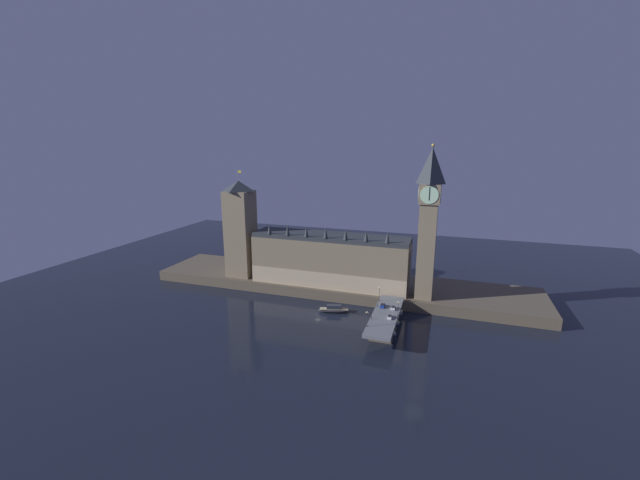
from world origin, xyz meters
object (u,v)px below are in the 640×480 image
Objects in this scene: car_southbound_lead at (390,317)px; car_southbound_trail at (393,308)px; street_lamp_near at (367,317)px; street_lamp_far at (379,292)px; street_lamp_mid at (398,307)px; pedestrian_near_rail at (371,317)px; clock_tower at (428,219)px; victoria_tower at (241,229)px; car_northbound_lead at (383,306)px; boat_upstream at (334,310)px; pedestrian_far_rail at (377,305)px.

car_southbound_trail is (-0.00, 10.19, 0.04)m from car_southbound_lead.
street_lamp_near is 29.44m from street_lamp_far.
street_lamp_near reaches higher than car_southbound_trail.
pedestrian_near_rail is at bearing -145.68° from street_lamp_mid.
clock_tower reaches higher than car_southbound_lead.
pedestrian_near_rail is 22.26m from street_lamp_far.
victoria_tower is at bearing 154.63° from pedestrian_near_rail.
car_southbound_lead is at bearing -90.00° from car_southbound_trail.
clock_tower is 46.82m from car_southbound_trail.
victoria_tower is 91.02m from street_lamp_far.
victoria_tower is 16.40× the size of car_southbound_trail.
victoria_tower is 15.21× the size of car_northbound_lead.
car_southbound_trail is 8.15m from street_lamp_mid.
boat_upstream is (-24.78, 3.00, -6.77)m from car_northbound_lead.
clock_tower is at bearing 25.70° from boat_upstream.
car_northbound_lead is at bearing 82.47° from street_lamp_near.
clock_tower is 48.61× the size of pedestrian_near_rail.
clock_tower is 18.74× the size of car_northbound_lead.
boat_upstream is (-21.84, 25.29, -10.28)m from street_lamp_near.
pedestrian_near_rail is (-2.54, -14.79, 0.10)m from car_northbound_lead.
car_northbound_lead is 22.75m from street_lamp_near.
pedestrian_near_rail is 0.23× the size of street_lamp_near.
street_lamp_far is at bearing 113.76° from car_southbound_lead.
car_southbound_trail is at bearing -116.49° from clock_tower.
pedestrian_near_rail is at bearing 86.95° from street_lamp_near.
street_lamp_near is (-20.02, -45.43, -34.76)m from clock_tower.
car_southbound_lead is at bearing -109.29° from clock_tower.
pedestrian_far_rail reaches higher than car_northbound_lead.
boat_upstream is (-41.86, -20.15, -45.03)m from clock_tower.
victoria_tower reaches higher than car_northbound_lead.
pedestrian_near_rail is at bearing -117.35° from clock_tower.
car_northbound_lead is at bearing 80.24° from pedestrian_near_rail.
street_lamp_far reaches higher than pedestrian_far_rail.
car_southbound_trail is at bearing 90.00° from car_southbound_lead.
victoria_tower is 39.45× the size of pedestrian_near_rail.
car_northbound_lead is 11.61m from street_lamp_mid.
car_northbound_lead is 2.57m from pedestrian_far_rail.
boat_upstream is at bearing 162.15° from street_lamp_mid.
car_northbound_lead is 0.56× the size of street_lamp_far.
street_lamp_mid is (97.22, -33.86, -22.19)m from victoria_tower.
pedestrian_far_rail is at bearing 90.00° from pedestrian_near_rail.
clock_tower is at bearing 63.51° from car_southbound_trail.
street_lamp_near is (-8.03, -11.18, 3.61)m from car_southbound_lead.
car_northbound_lead is at bearing 114.63° from car_southbound_lead.
street_lamp_mid is at bearing -106.41° from clock_tower.
clock_tower is 10.50× the size of street_lamp_far.
pedestrian_near_rail is at bearing -99.76° from car_northbound_lead.
pedestrian_far_rail is (86.64, -26.55, -25.56)m from victoria_tower.
victoria_tower is (-106.26, 3.15, -12.47)m from clock_tower.
boat_upstream is (-21.84, -4.15, -10.62)m from street_lamp_far.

